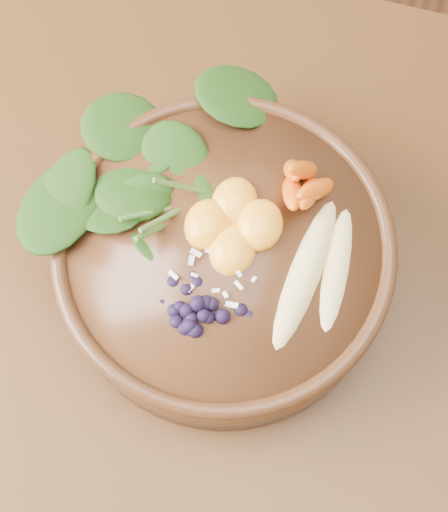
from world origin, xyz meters
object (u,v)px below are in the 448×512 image
(stoneware_bowl, at_px, (224,260))
(banana_halves, at_px, (323,265))
(kale_heap, at_px, (198,155))
(carrot_cluster, at_px, (316,161))
(blueberry_pile, at_px, (202,302))
(dining_table, at_px, (384,405))
(mandarin_cluster, at_px, (234,218))

(stoneware_bowl, height_order, banana_halves, banana_halves)
(kale_heap, distance_m, carrot_cluster, 0.11)
(blueberry_pile, bearing_deg, carrot_cluster, 66.79)
(dining_table, bearing_deg, stoneware_bowl, 161.77)
(stoneware_bowl, relative_size, banana_halves, 1.79)
(banana_halves, xyz_separation_m, mandarin_cluster, (-0.09, 0.02, 0.00))
(kale_heap, xyz_separation_m, banana_halves, (0.14, -0.07, -0.01))
(carrot_cluster, bearing_deg, mandarin_cluster, -129.81)
(stoneware_bowl, bearing_deg, carrot_cluster, 52.65)
(mandarin_cluster, bearing_deg, carrot_cluster, 46.53)
(banana_halves, height_order, blueberry_pile, blueberry_pile)
(stoneware_bowl, height_order, carrot_cluster, carrot_cluster)
(carrot_cluster, bearing_deg, dining_table, -43.19)
(mandarin_cluster, distance_m, blueberry_pile, 0.08)
(carrot_cluster, distance_m, blueberry_pile, 0.16)
(dining_table, relative_size, carrot_cluster, 18.45)
(mandarin_cluster, relative_size, blueberry_pile, 0.69)
(stoneware_bowl, distance_m, banana_halves, 0.11)
(kale_heap, distance_m, banana_halves, 0.15)
(carrot_cluster, relative_size, mandarin_cluster, 0.87)
(mandarin_cluster, bearing_deg, banana_halves, -13.41)
(dining_table, height_order, blueberry_pile, blueberry_pile)
(kale_heap, distance_m, blueberry_pile, 0.14)
(blueberry_pile, bearing_deg, mandarin_cluster, 87.07)
(stoneware_bowl, bearing_deg, dining_table, -18.23)
(kale_heap, distance_m, mandarin_cluster, 0.07)
(mandarin_cluster, height_order, blueberry_pile, blueberry_pile)
(kale_heap, relative_size, mandarin_cluster, 2.07)
(dining_table, xyz_separation_m, carrot_cluster, (-0.14, 0.15, 0.22))
(banana_halves, bearing_deg, blueberry_pile, -141.51)
(kale_heap, relative_size, carrot_cluster, 2.38)
(carrot_cluster, relative_size, blueberry_pile, 0.60)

